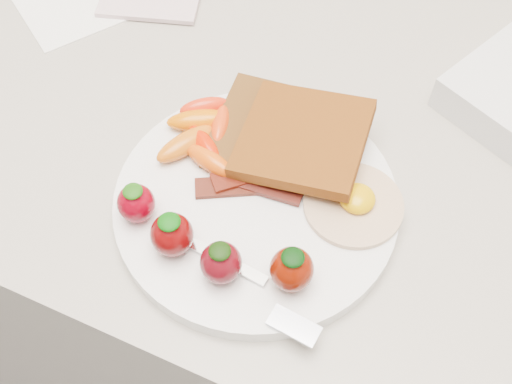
% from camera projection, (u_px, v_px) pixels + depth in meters
% --- Properties ---
extents(counter, '(2.00, 0.60, 0.90)m').
position_uv_depth(counter, '(277.00, 286.00, 1.07)').
color(counter, gray).
rests_on(counter, ground).
extents(plate, '(0.27, 0.27, 0.02)m').
position_uv_depth(plate, '(256.00, 203.00, 0.61)').
color(plate, white).
rests_on(plate, counter).
extents(toast_lower, '(0.13, 0.13, 0.01)m').
position_uv_depth(toast_lower, '(276.00, 133.00, 0.64)').
color(toast_lower, '#4E3312').
rests_on(toast_lower, plate).
extents(toast_upper, '(0.13, 0.13, 0.03)m').
position_uv_depth(toast_upper, '(303.00, 138.00, 0.62)').
color(toast_upper, '#451C0B').
rests_on(toast_upper, toast_lower).
extents(fried_egg, '(0.12, 0.12, 0.02)m').
position_uv_depth(fried_egg, '(354.00, 203.00, 0.60)').
color(fried_egg, '#F5EACB').
rests_on(fried_egg, plate).
extents(bacon_strips, '(0.10, 0.09, 0.01)m').
position_uv_depth(bacon_strips, '(252.00, 181.00, 0.61)').
color(bacon_strips, '#371307').
rests_on(bacon_strips, plate).
extents(baby_carrots, '(0.10, 0.11, 0.02)m').
position_uv_depth(baby_carrots, '(202.00, 134.00, 0.63)').
color(baby_carrots, '#D26200').
rests_on(baby_carrots, plate).
extents(strawberries, '(0.19, 0.06, 0.05)m').
position_uv_depth(strawberries, '(208.00, 243.00, 0.55)').
color(strawberries, '#6D000E').
rests_on(strawberries, plate).
extents(fork, '(0.16, 0.05, 0.00)m').
position_uv_depth(fork, '(249.00, 286.00, 0.55)').
color(fork, white).
rests_on(fork, plate).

